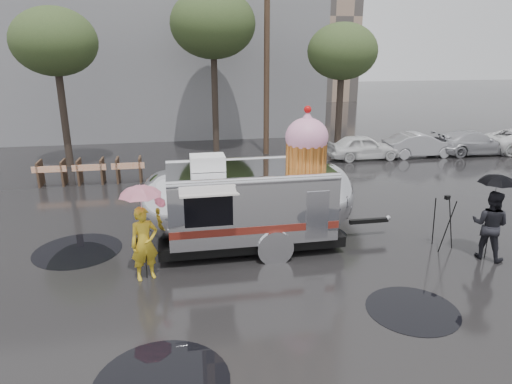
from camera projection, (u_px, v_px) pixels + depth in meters
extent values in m
plane|color=black|center=(279.00, 297.00, 10.22)|extent=(120.00, 120.00, 0.00)
cylinder|color=black|center=(322.00, 234.00, 13.58)|extent=(1.44, 1.44, 0.01)
cylinder|color=black|center=(412.00, 310.00, 9.71)|extent=(1.96, 1.96, 0.01)
cylinder|color=black|center=(78.00, 250.00, 12.51)|extent=(2.36, 2.36, 0.01)
cylinder|color=black|center=(162.00, 383.00, 7.61)|extent=(2.30, 2.30, 0.01)
cube|color=slate|center=(141.00, 27.00, 30.05)|extent=(22.00, 12.00, 13.00)
cylinder|color=#473323|center=(267.00, 64.00, 22.37)|extent=(0.28, 0.28, 9.00)
cylinder|color=#382D26|center=(62.00, 103.00, 20.34)|extent=(0.32, 0.32, 5.85)
ellipsoid|color=#2B3E1C|center=(54.00, 42.00, 19.54)|extent=(3.64, 3.64, 2.86)
cylinder|color=#382D26|center=(215.00, 86.00, 23.24)|extent=(0.32, 0.32, 6.75)
ellipsoid|color=#2B3E1C|center=(213.00, 24.00, 22.32)|extent=(4.20, 4.20, 3.30)
cylinder|color=#382D26|center=(340.00, 102.00, 22.57)|extent=(0.32, 0.32, 5.40)
ellipsoid|color=#2B3E1C|center=(342.00, 51.00, 21.84)|extent=(3.36, 3.36, 2.64)
cube|color=#473323|center=(40.00, 173.00, 18.19)|extent=(0.08, 0.80, 1.00)
cube|color=#473323|center=(64.00, 172.00, 18.34)|extent=(0.08, 0.80, 1.00)
cube|color=#E5590C|center=(49.00, 169.00, 17.83)|extent=(1.30, 0.04, 0.25)
cube|color=#473323|center=(80.00, 172.00, 18.44)|extent=(0.08, 0.80, 1.00)
cube|color=#473323|center=(103.00, 171.00, 18.59)|extent=(0.08, 0.80, 1.00)
cube|color=#E5590C|center=(89.00, 168.00, 18.08)|extent=(1.30, 0.04, 0.25)
cube|color=#473323|center=(118.00, 170.00, 18.69)|extent=(0.08, 0.80, 1.00)
cube|color=#473323|center=(140.00, 169.00, 18.84)|extent=(0.08, 0.80, 1.00)
cube|color=#E5590C|center=(128.00, 166.00, 18.33)|extent=(1.30, 0.04, 0.25)
imported|color=silver|center=(364.00, 145.00, 22.41)|extent=(4.00, 1.80, 1.40)
imported|color=#B2B2B7|center=(420.00, 143.00, 22.91)|extent=(4.00, 1.80, 1.40)
imported|color=#B2B2B7|center=(474.00, 140.00, 23.41)|extent=(4.20, 1.80, 1.44)
cube|color=silver|center=(249.00, 199.00, 12.39)|extent=(4.38, 2.33, 1.78)
ellipsoid|color=silver|center=(325.00, 195.00, 12.78)|extent=(1.51, 2.29, 1.78)
ellipsoid|color=silver|center=(168.00, 204.00, 12.01)|extent=(1.51, 2.29, 1.78)
cube|color=black|center=(249.00, 234.00, 12.71)|extent=(4.96, 2.04, 0.30)
cylinder|color=black|center=(274.00, 248.00, 11.85)|extent=(0.69, 0.23, 0.69)
cylinder|color=black|center=(259.00, 220.00, 13.75)|extent=(0.69, 0.23, 0.69)
cylinder|color=silver|center=(276.00, 249.00, 11.70)|extent=(0.95, 0.11, 0.95)
cube|color=black|center=(369.00, 221.00, 13.30)|extent=(1.19, 0.13, 0.12)
sphere|color=silver|center=(388.00, 218.00, 13.39)|extent=(0.16, 0.16, 0.16)
cylinder|color=black|center=(136.00, 246.00, 12.20)|extent=(0.10, 0.10, 0.49)
cube|color=maroon|center=(257.00, 230.00, 11.47)|extent=(4.35, 0.08, 0.20)
cube|color=maroon|center=(242.00, 201.00, 13.59)|extent=(4.35, 0.08, 0.20)
cube|color=black|center=(209.00, 211.00, 11.06)|extent=(1.19, 0.04, 0.79)
cube|color=beige|center=(209.00, 195.00, 10.69)|extent=(1.39, 0.51, 0.14)
cube|color=silver|center=(317.00, 215.00, 11.65)|extent=(0.59, 0.04, 1.28)
cube|color=white|center=(207.00, 162.00, 11.87)|extent=(0.90, 0.65, 0.38)
cylinder|color=orange|center=(306.00, 154.00, 12.31)|extent=(1.04, 1.04, 0.59)
ellipsoid|color=pink|center=(307.00, 137.00, 12.16)|extent=(1.16, 1.16, 1.03)
cone|color=pink|center=(307.00, 118.00, 12.01)|extent=(0.50, 0.50, 0.40)
sphere|color=red|center=(308.00, 109.00, 11.94)|extent=(0.20, 0.20, 0.20)
imported|color=gold|center=(144.00, 244.00, 10.78)|extent=(0.76, 0.62, 1.81)
imported|color=#FD9FBA|center=(141.00, 201.00, 10.46)|extent=(1.21, 1.21, 0.83)
cylinder|color=black|center=(145.00, 247.00, 10.80)|extent=(0.02, 0.02, 1.65)
imported|color=black|center=(490.00, 225.00, 11.83)|extent=(0.96, 0.99, 1.86)
imported|color=black|center=(496.00, 188.00, 11.52)|extent=(1.13, 1.13, 0.77)
cylinder|color=black|center=(489.00, 229.00, 11.86)|extent=(0.02, 0.02, 1.65)
cylinder|color=black|center=(450.00, 222.00, 12.58)|extent=(0.12, 0.33, 1.48)
cylinder|color=black|center=(434.00, 222.00, 12.60)|extent=(0.24, 0.26, 1.48)
cylinder|color=black|center=(447.00, 227.00, 12.22)|extent=(0.34, 0.10, 1.48)
cube|color=black|center=(447.00, 197.00, 12.24)|extent=(0.15, 0.14, 0.10)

